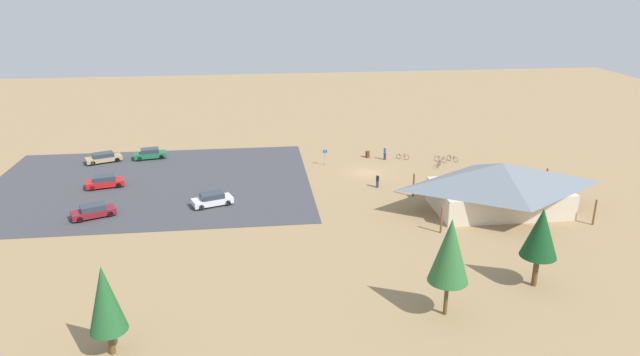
{
  "coord_description": "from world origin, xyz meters",
  "views": [
    {
      "loc": [
        14.36,
        68.32,
        23.8
      ],
      "look_at": [
        6.6,
        4.74,
        1.2
      ],
      "focal_mm": 32.3,
      "sensor_mm": 36.0,
      "label": 1
    }
  ],
  "objects_px": {
    "bicycle_silver_by_bin": "(484,175)",
    "bicycle_yellow_near_porch": "(510,176)",
    "pine_mideast": "(450,251)",
    "lot_sign": "(325,155)",
    "pine_far_west": "(105,299)",
    "bicycle_blue_yard_center": "(440,159)",
    "visitor_at_bikes": "(378,180)",
    "bicycle_green_lone_west": "(522,183)",
    "bicycle_red_trailside": "(403,157)",
    "car_maroon_aisle_side": "(93,211)",
    "car_red_far_end": "(105,181)",
    "bicycle_white_mid_cluster": "(475,179)",
    "bicycle_black_near_sign": "(452,159)",
    "bike_pavilion": "(500,184)",
    "pine_west": "(541,233)",
    "bicycle_purple_edge_north": "(439,164)",
    "visitor_by_pavilion": "(385,153)",
    "car_tan_near_entry": "(104,158)",
    "car_white_mid_lot": "(212,199)",
    "trash_bin": "(368,154)",
    "car_green_inner_stall": "(150,154)"
  },
  "relations": [
    {
      "from": "bicycle_purple_edge_north",
      "to": "visitor_by_pavilion",
      "type": "height_order",
      "value": "visitor_by_pavilion"
    },
    {
      "from": "bicycle_red_trailside",
      "to": "car_white_mid_lot",
      "type": "height_order",
      "value": "car_white_mid_lot"
    },
    {
      "from": "bicycle_green_lone_west",
      "to": "bicycle_white_mid_cluster",
      "type": "bearing_deg",
      "value": -20.39
    },
    {
      "from": "lot_sign",
      "to": "bicycle_black_near_sign",
      "type": "bearing_deg",
      "value": 178.72
    },
    {
      "from": "lot_sign",
      "to": "pine_west",
      "type": "height_order",
      "value": "pine_west"
    },
    {
      "from": "bicycle_red_trailside",
      "to": "bike_pavilion",
      "type": "bearing_deg",
      "value": 106.46
    },
    {
      "from": "pine_far_west",
      "to": "bicycle_silver_by_bin",
      "type": "relative_size",
      "value": 4.8
    },
    {
      "from": "bicycle_silver_by_bin",
      "to": "bicycle_red_trailside",
      "type": "relative_size",
      "value": 0.85
    },
    {
      "from": "car_tan_near_entry",
      "to": "bicycle_purple_edge_north",
      "type": "bearing_deg",
      "value": 170.74
    },
    {
      "from": "car_tan_near_entry",
      "to": "bicycle_red_trailside",
      "type": "bearing_deg",
      "value": 175.11
    },
    {
      "from": "bicycle_purple_edge_north",
      "to": "car_maroon_aisle_side",
      "type": "bearing_deg",
      "value": 16.33
    },
    {
      "from": "bicycle_purple_edge_north",
      "to": "car_red_far_end",
      "type": "relative_size",
      "value": 0.33
    },
    {
      "from": "bicycle_blue_yard_center",
      "to": "visitor_at_bikes",
      "type": "bearing_deg",
      "value": 39.22
    },
    {
      "from": "bicycle_green_lone_west",
      "to": "bicycle_red_trailside",
      "type": "relative_size",
      "value": 0.85
    },
    {
      "from": "pine_mideast",
      "to": "lot_sign",
      "type": "bearing_deg",
      "value": -83.29
    },
    {
      "from": "trash_bin",
      "to": "car_white_mid_lot",
      "type": "relative_size",
      "value": 0.19
    },
    {
      "from": "pine_far_west",
      "to": "car_maroon_aisle_side",
      "type": "distance_m",
      "value": 24.95
    },
    {
      "from": "car_white_mid_lot",
      "to": "car_green_inner_stall",
      "type": "relative_size",
      "value": 1.04
    },
    {
      "from": "bicycle_green_lone_west",
      "to": "car_white_mid_lot",
      "type": "distance_m",
      "value": 36.52
    },
    {
      "from": "bicycle_red_trailside",
      "to": "car_red_far_end",
      "type": "bearing_deg",
      "value": 9.85
    },
    {
      "from": "bicycle_silver_by_bin",
      "to": "bicycle_black_near_sign",
      "type": "distance_m",
      "value": 7.14
    },
    {
      "from": "car_maroon_aisle_side",
      "to": "bicycle_white_mid_cluster",
      "type": "bearing_deg",
      "value": -172.43
    },
    {
      "from": "car_tan_near_entry",
      "to": "car_green_inner_stall",
      "type": "relative_size",
      "value": 1.1
    },
    {
      "from": "bicycle_black_near_sign",
      "to": "car_white_mid_lot",
      "type": "distance_m",
      "value": 33.7
    },
    {
      "from": "car_red_far_end",
      "to": "bicycle_white_mid_cluster",
      "type": "bearing_deg",
      "value": 175.59
    },
    {
      "from": "bicycle_silver_by_bin",
      "to": "bicycle_yellow_near_porch",
      "type": "height_order",
      "value": "bicycle_yellow_near_porch"
    },
    {
      "from": "bicycle_white_mid_cluster",
      "to": "visitor_at_bikes",
      "type": "relative_size",
      "value": 0.77
    },
    {
      "from": "pine_far_west",
      "to": "bicycle_green_lone_west",
      "type": "bearing_deg",
      "value": -146.48
    },
    {
      "from": "bicycle_silver_by_bin",
      "to": "bicycle_purple_edge_north",
      "type": "distance_m",
      "value": 6.44
    },
    {
      "from": "pine_far_west",
      "to": "car_tan_near_entry",
      "type": "distance_m",
      "value": 44.27
    },
    {
      "from": "bike_pavilion",
      "to": "visitor_at_bikes",
      "type": "height_order",
      "value": "bike_pavilion"
    },
    {
      "from": "pine_west",
      "to": "bicycle_purple_edge_north",
      "type": "bearing_deg",
      "value": -93.72
    },
    {
      "from": "pine_far_west",
      "to": "bicycle_blue_yard_center",
      "type": "bearing_deg",
      "value": -132.82
    },
    {
      "from": "pine_west",
      "to": "car_tan_near_entry",
      "type": "xyz_separation_m",
      "value": [
        42.22,
        -37.9,
        -3.95
      ]
    },
    {
      "from": "pine_far_west",
      "to": "bicycle_green_lone_west",
      "type": "relative_size",
      "value": 4.8
    },
    {
      "from": "bicycle_red_trailside",
      "to": "car_maroon_aisle_side",
      "type": "relative_size",
      "value": 0.34
    },
    {
      "from": "car_maroon_aisle_side",
      "to": "lot_sign",
      "type": "bearing_deg",
      "value": -151.04
    },
    {
      "from": "trash_bin",
      "to": "visitor_by_pavilion",
      "type": "relative_size",
      "value": 0.5
    },
    {
      "from": "lot_sign",
      "to": "bicycle_purple_edge_north",
      "type": "xyz_separation_m",
      "value": [
        -14.82,
        2.45,
        -1.04
      ]
    },
    {
      "from": "pine_far_west",
      "to": "car_maroon_aisle_side",
      "type": "relative_size",
      "value": 1.39
    },
    {
      "from": "car_white_mid_lot",
      "to": "trash_bin",
      "type": "bearing_deg",
      "value": -142.96
    },
    {
      "from": "car_green_inner_stall",
      "to": "bicycle_blue_yard_center",
      "type": "bearing_deg",
      "value": 171.0
    },
    {
      "from": "bike_pavilion",
      "to": "bicycle_silver_by_bin",
      "type": "xyz_separation_m",
      "value": [
        -2.56,
        -10.13,
        -2.56
      ]
    },
    {
      "from": "pine_mideast",
      "to": "bicycle_red_trailside",
      "type": "xyz_separation_m",
      "value": [
        -6.64,
        -37.65,
        -4.87
      ]
    },
    {
      "from": "bicycle_white_mid_cluster",
      "to": "visitor_at_bikes",
      "type": "bearing_deg",
      "value": 2.1
    },
    {
      "from": "pine_mideast",
      "to": "bicycle_yellow_near_porch",
      "type": "bearing_deg",
      "value": -122.24
    },
    {
      "from": "car_maroon_aisle_side",
      "to": "visitor_by_pavilion",
      "type": "bearing_deg",
      "value": -155.27
    },
    {
      "from": "pine_mideast",
      "to": "car_green_inner_stall",
      "type": "relative_size",
      "value": 1.72
    },
    {
      "from": "lot_sign",
      "to": "bicycle_black_near_sign",
      "type": "relative_size",
      "value": 1.5
    },
    {
      "from": "bicycle_red_trailside",
      "to": "car_tan_near_entry",
      "type": "xyz_separation_m",
      "value": [
        40.31,
        -3.45,
        0.34
      ]
    }
  ]
}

